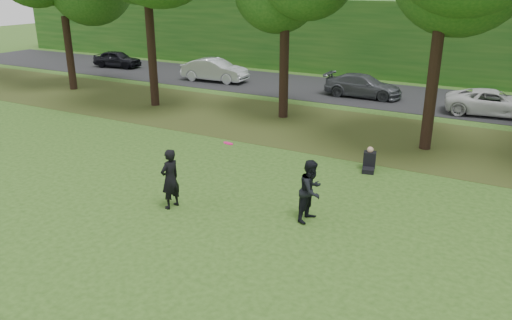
{
  "coord_description": "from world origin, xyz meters",
  "views": [
    {
      "loc": [
        7.19,
        -7.27,
        6.31
      ],
      "look_at": [
        0.54,
        4.78,
        1.3
      ],
      "focal_mm": 35.0,
      "sensor_mm": 36.0,
      "label": 1
    }
  ],
  "objects_px": {
    "player_right": "(311,191)",
    "frisbee": "(228,143)",
    "player_left": "(170,179)",
    "seated_person": "(369,161)"
  },
  "relations": [
    {
      "from": "frisbee",
      "to": "seated_person",
      "type": "relative_size",
      "value": 0.38
    },
    {
      "from": "player_left",
      "to": "seated_person",
      "type": "xyz_separation_m",
      "value": [
        4.16,
        5.77,
        -0.58
      ]
    },
    {
      "from": "player_right",
      "to": "player_left",
      "type": "bearing_deg",
      "value": 115.27
    },
    {
      "from": "player_left",
      "to": "frisbee",
      "type": "height_order",
      "value": "frisbee"
    },
    {
      "from": "player_left",
      "to": "seated_person",
      "type": "height_order",
      "value": "player_left"
    },
    {
      "from": "player_right",
      "to": "frisbee",
      "type": "height_order",
      "value": "frisbee"
    },
    {
      "from": "player_left",
      "to": "player_right",
      "type": "bearing_deg",
      "value": 116.95
    },
    {
      "from": "player_left",
      "to": "player_right",
      "type": "height_order",
      "value": "player_left"
    },
    {
      "from": "seated_person",
      "to": "frisbee",
      "type": "bearing_deg",
      "value": -128.62
    },
    {
      "from": "frisbee",
      "to": "seated_person",
      "type": "xyz_separation_m",
      "value": [
        2.51,
        5.21,
        -1.76
      ]
    }
  ]
}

